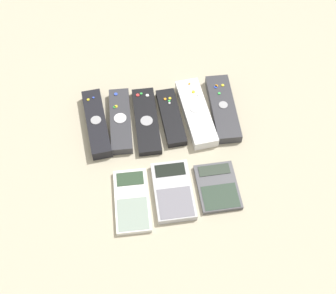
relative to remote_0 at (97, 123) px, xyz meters
name	(u,v)px	position (x,y,z in m)	size (l,w,h in m)	color
ground_plane	(170,159)	(0.16, -0.12, -0.01)	(3.00, 3.00, 0.00)	#B2A88E
remote_0	(97,123)	(0.00, 0.00, 0.00)	(0.06, 0.20, 0.03)	black
remote_1	(121,120)	(0.06, 0.00, 0.00)	(0.06, 0.19, 0.02)	#333338
remote_2	(146,121)	(0.12, -0.01, -0.01)	(0.06, 0.20, 0.02)	black
remote_3	(171,117)	(0.18, -0.01, 0.00)	(0.05, 0.17, 0.02)	black
remote_4	(196,113)	(0.25, -0.01, 0.00)	(0.07, 0.21, 0.03)	white
remote_5	(223,108)	(0.32, 0.00, 0.00)	(0.07, 0.20, 0.03)	#333338
calculator_0	(132,201)	(0.06, -0.22, -0.01)	(0.08, 0.16, 0.01)	silver
calculator_1	(173,191)	(0.15, -0.21, -0.01)	(0.09, 0.15, 0.02)	#B2B2B7
calculator_2	(218,187)	(0.25, -0.22, -0.01)	(0.09, 0.12, 0.01)	#4C4C51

